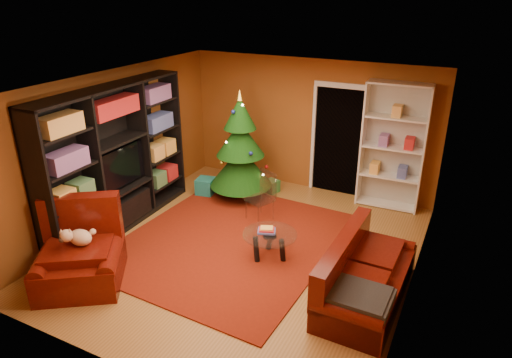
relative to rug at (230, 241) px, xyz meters
The scene contains 18 objects.
floor 0.34m from the rug, 16.23° to the right, with size 5.00×5.50×0.05m, color #8F5D29.
ceiling 2.64m from the rug, 16.23° to the right, with size 5.00×5.50×0.05m, color silver.
wall_back 2.99m from the rug, 83.10° to the left, with size 5.00×0.05×2.60m, color #944F1D.
wall_left 2.55m from the rug, behind, with size 0.05×5.50×2.60m, color #944F1D.
wall_right 3.13m from the rug, ahead, with size 0.05×5.50×2.60m, color #944F1D.
doorway 2.98m from the rug, 70.68° to the left, with size 1.06×0.60×2.16m, color black, non-canonical shape.
rug is the anchor object (origin of this frame).
media_unit 2.31m from the rug, behind, with size 0.48×3.14×2.41m, color black, non-canonical shape.
christmas_tree 1.99m from the rug, 112.19° to the left, with size 1.20×1.20×2.14m, color #0D3B0B, non-canonical shape.
gift_box_teal 1.92m from the rug, 134.14° to the left, with size 0.33×0.33×0.33m, color #197C7A.
gift_box_green 2.07m from the rug, 95.62° to the left, with size 0.25×0.25×0.25m, color #287936.
gift_box_red 2.36m from the rug, 108.12° to the left, with size 0.22×0.22×0.22m, color #A91A18.
white_bookshelf 3.38m from the rug, 51.20° to the left, with size 1.11×0.40×2.39m, color white, non-canonical shape.
armchair 2.34m from the rug, 124.16° to the right, with size 1.19×1.19×0.93m, color #480C06, non-canonical shape.
dog 2.33m from the rug, 124.88° to the right, with size 0.40×0.30×0.30m, color beige, non-canonical shape.
sofa 2.43m from the rug, 11.20° to the right, with size 1.97×0.89×0.85m, color #480C06, non-canonical shape.
coffee_table 0.82m from the rug, 10.70° to the right, with size 0.82×0.82×0.51m, color gray, non-canonical shape.
acrylic_chair 0.96m from the rug, 82.64° to the left, with size 0.41×0.45×0.81m, color #66605B, non-canonical shape.
Camera 1 is at (2.94, -5.47, 3.85)m, focal length 32.00 mm.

